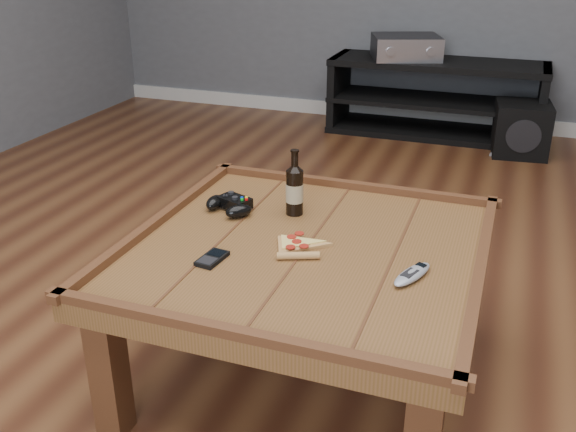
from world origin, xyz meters
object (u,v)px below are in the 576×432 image
(remote_control, at_px, (412,274))
(av_receiver, at_px, (406,47))
(subwoofer, at_px, (521,129))
(coffee_table, at_px, (306,264))
(game_controller, at_px, (230,205))
(game_console, at_px, (506,136))
(media_console, at_px, (435,99))
(beer_bottle, at_px, (295,189))
(smartphone, at_px, (212,258))
(pizza_slice, at_px, (297,246))

(remote_control, xyz_separation_m, av_receiver, (-0.54, 2.83, 0.11))
(av_receiver, bearing_deg, subwoofer, -36.89)
(coffee_table, distance_m, game_controller, 0.36)
(subwoofer, distance_m, game_console, 0.10)
(media_console, relative_size, beer_bottle, 6.50)
(media_console, relative_size, game_console, 5.52)
(coffee_table, distance_m, media_console, 2.75)
(coffee_table, distance_m, av_receiver, 2.76)
(beer_bottle, distance_m, remote_control, 0.52)
(remote_control, bearing_deg, coffee_table, -172.91)
(game_controller, distance_m, smartphone, 0.34)
(beer_bottle, bearing_deg, coffee_table, -62.04)
(beer_bottle, relative_size, subwoofer, 0.61)
(av_receiver, relative_size, subwoofer, 1.47)
(game_console, bearing_deg, subwoofer, 32.12)
(game_controller, bearing_deg, coffee_table, -5.59)
(beer_bottle, xyz_separation_m, remote_control, (0.43, -0.29, -0.08))
(av_receiver, relative_size, game_console, 2.06)
(media_console, bearing_deg, remote_control, -83.57)
(beer_bottle, distance_m, game_controller, 0.22)
(remote_control, bearing_deg, subwoofer, 105.92)
(pizza_slice, height_order, subwoofer, pizza_slice)
(media_console, relative_size, av_receiver, 2.68)
(media_console, bearing_deg, game_console, -28.70)
(remote_control, relative_size, subwoofer, 0.47)
(beer_bottle, bearing_deg, media_console, 87.51)
(smartphone, bearing_deg, av_receiver, 96.72)
(remote_control, distance_m, game_console, 2.59)
(media_console, xyz_separation_m, pizza_slice, (-0.02, -2.77, 0.21))
(media_console, xyz_separation_m, av_receiver, (-0.22, -0.01, 0.33))
(media_console, xyz_separation_m, remote_control, (0.32, -2.83, 0.22))
(game_controller, distance_m, remote_control, 0.67)
(media_console, xyz_separation_m, game_console, (0.49, -0.27, -0.13))
(media_console, height_order, pizza_slice, media_console)
(beer_bottle, xyz_separation_m, smartphone, (-0.11, -0.38, -0.08))
(game_controller, relative_size, remote_control, 1.05)
(game_controller, bearing_deg, smartphone, -53.38)
(remote_control, bearing_deg, game_console, 107.67)
(coffee_table, bearing_deg, game_controller, 153.87)
(media_console, distance_m, av_receiver, 0.40)
(beer_bottle, bearing_deg, remote_control, -33.99)
(coffee_table, distance_m, pizza_slice, 0.07)
(pizza_slice, distance_m, remote_control, 0.35)
(coffee_table, bearing_deg, smartphone, -141.95)
(media_console, bearing_deg, beer_bottle, -92.49)
(smartphone, height_order, remote_control, remote_control)
(media_console, relative_size, game_controller, 8.01)
(beer_bottle, xyz_separation_m, av_receiver, (-0.11, 2.54, 0.04))
(pizza_slice, relative_size, game_console, 0.97)
(media_console, xyz_separation_m, game_controller, (-0.31, -2.60, 0.23))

